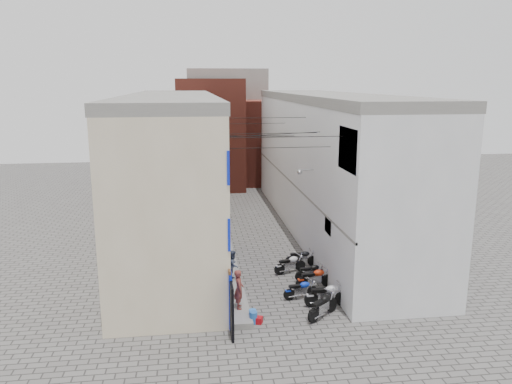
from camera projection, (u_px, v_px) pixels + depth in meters
name	position (u px, v px, depth m)	size (l,w,h in m)	color
ground	(293.00, 327.00, 20.27)	(90.00, 90.00, 0.00)	#5A5754
plinth	(221.00, 232.00, 32.56)	(0.90, 26.00, 0.25)	slate
building_left	(173.00, 167.00, 31.18)	(5.10, 27.00, 9.00)	#C3B293
building_right	(328.00, 164.00, 32.52)	(5.94, 26.00, 9.00)	silver
building_far_brick_left	(210.00, 134.00, 46.02)	(6.00, 6.00, 10.00)	maroon
building_far_brick_right	(261.00, 142.00, 48.82)	(5.00, 6.00, 8.00)	maroon
building_far_concrete	(227.00, 123.00, 51.98)	(8.00, 5.00, 11.00)	slate
far_shopfront	(235.00, 180.00, 44.39)	(2.00, 0.30, 2.40)	black
overhead_wires	(265.00, 133.00, 26.13)	(5.80, 13.02, 1.32)	black
motorcycle_a	(323.00, 304.00, 20.98)	(0.62, 1.97, 1.14)	black
motorcycle_b	(327.00, 294.00, 22.00)	(0.64, 2.04, 1.18)	#B9B9BE
motorcycle_c	(301.00, 289.00, 22.79)	(0.53, 1.68, 0.97)	#0C2CBA
motorcycle_d	(315.00, 277.00, 23.94)	(0.61, 1.93, 1.12)	red
motorcycle_e	(311.00, 271.00, 24.88)	(0.53, 1.68, 0.97)	black
motorcycle_f	(290.00, 263.00, 25.87)	(0.57, 1.81, 1.05)	silver
motorcycle_g	(302.00, 257.00, 26.82)	(0.56, 1.76, 1.02)	black
person_a	(239.00, 289.00, 21.21)	(0.63, 0.41, 1.72)	brown
person_b	(233.00, 265.00, 24.31)	(0.72, 0.56, 1.48)	#373E52
water_jug_near	(253.00, 318.00, 20.50)	(0.32, 0.32, 0.51)	#225AAA
water_jug_far	(253.00, 315.00, 20.75)	(0.30, 0.30, 0.48)	blue
red_crate	(257.00, 320.00, 20.54)	(0.43, 0.32, 0.27)	#990A12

